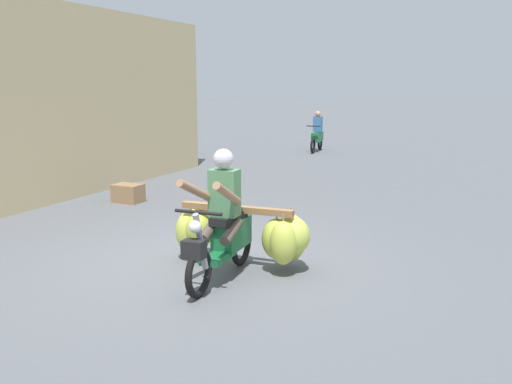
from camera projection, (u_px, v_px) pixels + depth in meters
The scene contains 5 objects.
ground_plane at pixel (205, 263), 7.30m from camera, with size 120.00×120.00×0.00m, color #56595E.
motorbike_main_loaded at pixel (239, 231), 6.95m from camera, with size 1.91×1.84×1.58m.
motorbike_distant_ahead_left at pixel (317, 135), 19.26m from camera, with size 0.50×1.62×1.40m.
shopfront_building at pixel (33, 101), 12.16m from camera, with size 3.13×9.38×3.90m.
produce_crate at pixel (128, 193), 11.02m from camera, with size 0.56×0.40×0.36m, color olive.
Camera 1 is at (3.49, -6.08, 2.32)m, focal length 38.82 mm.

